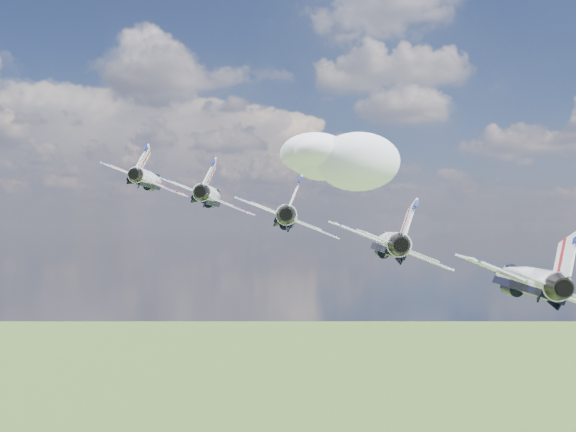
# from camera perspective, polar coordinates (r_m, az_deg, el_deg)

# --- Properties ---
(cloud_far) EXTENTS (63.14, 49.61, 24.81)m
(cloud_far) POSITION_cam_1_polar(r_m,az_deg,el_deg) (328.33, 4.68, 5.38)
(cloud_far) COLOR white
(jet_0) EXTENTS (11.38, 15.32, 8.01)m
(jet_0) POSITION_cam_1_polar(r_m,az_deg,el_deg) (82.28, -12.23, 3.24)
(jet_0) COLOR white
(jet_1) EXTENTS (11.38, 15.32, 8.01)m
(jet_1) POSITION_cam_1_polar(r_m,az_deg,el_deg) (72.61, -6.89, 1.83)
(jet_1) COLOR white
(jet_2) EXTENTS (11.38, 15.32, 8.01)m
(jet_2) POSITION_cam_1_polar(r_m,az_deg,el_deg) (63.82, 0.00, -0.00)
(jet_2) COLOR white
(jet_3) EXTENTS (11.38, 15.32, 8.01)m
(jet_3) POSITION_cam_1_polar(r_m,az_deg,el_deg) (56.31, 8.90, -2.36)
(jet_3) COLOR white
(jet_4) EXTENTS (11.38, 15.32, 8.01)m
(jet_4) POSITION_cam_1_polar(r_m,az_deg,el_deg) (50.66, 20.19, -5.26)
(jet_4) COLOR silver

